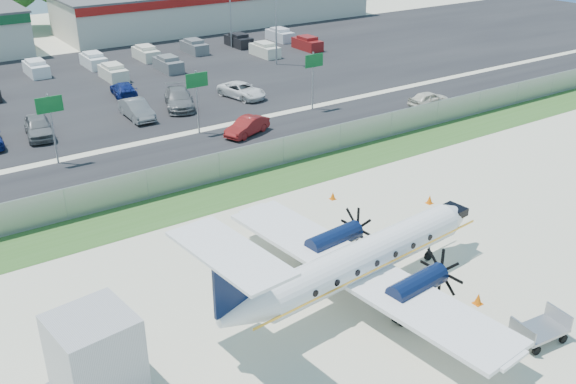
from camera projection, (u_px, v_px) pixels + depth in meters
ground at (356, 277)px, 31.74m from camera, size 170.00×170.00×0.00m
grass_verge at (235, 191)px, 40.74m from camera, size 170.00×4.00×0.02m
access_road at (187, 157)px, 45.99m from camera, size 170.00×8.00×0.02m
parking_lot at (91, 89)px, 61.75m from camera, size 170.00×32.00×0.02m
perimeter_fence at (220, 167)px, 41.81m from camera, size 120.00×0.06×1.99m
building_east at (219, 5)px, 90.25m from camera, size 44.40×12.40×5.24m
sign_left at (51, 114)px, 43.35m from camera, size 1.80×0.26×5.00m
sign_mid at (197, 89)px, 48.90m from camera, size 1.80×0.26×5.00m
sign_right at (314, 68)px, 54.45m from camera, size 1.80×0.26×5.00m
light_pole_ne at (276, 16)px, 68.11m from camera, size 0.90×0.35×9.09m
light_pole_se at (230, 3)px, 75.62m from camera, size 0.90×0.35×9.09m
tree_line at (10, 31)px, 87.26m from camera, size 112.00×6.00×14.00m
aircraft at (360, 260)px, 29.39m from camera, size 16.65×16.39×5.12m
baggage_cart_near at (327, 248)px, 33.28m from camera, size 2.21×1.53×1.07m
baggage_cart_far at (540, 329)px, 27.04m from camera, size 2.39×1.57×1.20m
service_container at (96, 358)px, 23.83m from camera, size 3.41×3.41×3.40m
cone_nose at (430, 200)px, 39.07m from camera, size 0.38×0.38×0.54m
cone_port_wing at (478, 299)px, 29.56m from camera, size 0.39×0.39×0.56m
cone_starboard_wing at (333, 196)px, 39.61m from camera, size 0.35×0.35×0.50m
road_car_mid at (247, 135)px, 50.20m from camera, size 4.37×2.85×1.36m
road_car_east at (428, 106)px, 56.80m from camera, size 3.93×1.64×1.33m
parked_car_b at (40, 137)px, 49.74m from camera, size 2.61×5.02×1.63m
parked_car_c at (138, 118)px, 53.75m from camera, size 1.78×4.81×1.57m
parked_car_d at (179, 108)px, 56.40m from camera, size 4.04×6.04×1.63m
parked_car_e at (242, 98)px, 59.10m from camera, size 3.32×5.34×1.38m
parked_car_g at (124, 97)px, 59.42m from camera, size 2.65×4.94×1.36m
far_parking_rows at (75, 77)px, 65.50m from camera, size 56.00×10.00×1.60m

